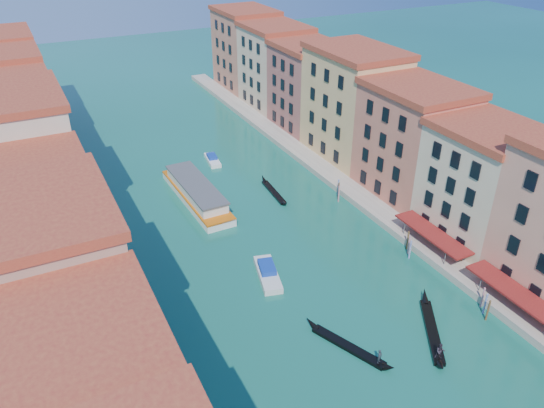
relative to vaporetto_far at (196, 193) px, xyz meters
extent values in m
cube|color=maroon|center=(-23.78, -44.47, 16.08)|extent=(12.80, 15.40, 1.00)
cube|color=#A27B62|center=(-23.78, -28.47, 8.08)|extent=(12.00, 17.00, 19.00)
cube|color=maroon|center=(-23.78, -28.47, 18.08)|extent=(12.80, 17.40, 1.00)
cube|color=tan|center=(-23.78, -12.97, 6.83)|extent=(12.00, 14.00, 16.50)
cube|color=maroon|center=(-23.78, -12.97, 15.58)|extent=(12.80, 14.40, 1.00)
cube|color=beige|center=(-23.78, 3.03, 8.58)|extent=(12.00, 18.00, 20.00)
cube|color=maroon|center=(-23.78, 3.03, 19.08)|extent=(12.80, 18.40, 1.00)
cube|color=tan|center=(-23.78, 20.03, 7.33)|extent=(12.00, 16.00, 17.50)
cube|color=maroon|center=(-23.78, 20.03, 16.58)|extent=(12.80, 16.40, 1.00)
cube|color=tan|center=(-23.78, 35.53, 7.83)|extent=(12.00, 15.00, 18.50)
cube|color=maroon|center=(-23.78, 35.53, 17.58)|extent=(12.80, 15.40, 1.00)
cube|color=tan|center=(-23.78, 51.53, 8.08)|extent=(12.00, 17.00, 19.00)
cube|color=#D7B78E|center=(32.22, -28.97, 6.83)|extent=(12.00, 14.00, 16.50)
cube|color=maroon|center=(32.22, -28.97, 15.58)|extent=(12.80, 14.40, 1.00)
cube|color=#C5664C|center=(32.22, -13.97, 7.58)|extent=(12.00, 16.00, 18.00)
cube|color=maroon|center=(32.22, -13.97, 17.08)|extent=(12.80, 16.40, 1.00)
cube|color=tan|center=(32.22, 3.03, 8.58)|extent=(12.00, 18.00, 20.00)
cube|color=maroon|center=(32.22, 3.03, 19.08)|extent=(12.80, 18.40, 1.00)
cube|color=#A2564A|center=(32.22, 19.53, 7.33)|extent=(12.00, 15.00, 17.50)
cube|color=maroon|center=(32.22, 19.53, 16.58)|extent=(12.80, 15.40, 1.00)
cube|color=#D6AF88|center=(32.22, 35.03, 7.83)|extent=(12.00, 16.00, 18.50)
cube|color=maroon|center=(32.22, 35.03, 17.58)|extent=(12.80, 16.40, 1.00)
cube|color=#BE6D50|center=(32.22, 51.53, 8.33)|extent=(12.00, 17.00, 19.50)
cube|color=maroon|center=(32.22, 51.53, 18.58)|extent=(12.80, 17.40, 1.00)
cube|color=gray|center=(24.22, -2.97, -0.92)|extent=(4.00, 140.00, 1.00)
cube|color=maroon|center=(24.42, -44.47, 1.58)|extent=(3.20, 15.30, 0.25)
cylinder|color=#505052|center=(23.02, -39.37, 0.08)|extent=(0.12, 0.12, 3.00)
cube|color=maroon|center=(24.42, -28.97, 1.58)|extent=(3.20, 12.60, 0.25)
cylinder|color=#505052|center=(23.02, -33.17, 0.08)|extent=(0.12, 0.12, 3.00)
cylinder|color=#505052|center=(23.02, -24.77, 0.08)|extent=(0.12, 0.12, 3.00)
cylinder|color=#543A1C|center=(20.72, -42.97, -0.12)|extent=(0.24, 0.24, 3.20)
cylinder|color=#543A1C|center=(21.32, -41.97, -0.12)|extent=(0.24, 0.24, 3.20)
cylinder|color=#543A1C|center=(21.92, -40.97, -0.12)|extent=(0.24, 0.24, 3.20)
cylinder|color=#543A1C|center=(20.72, -28.97, -0.12)|extent=(0.24, 0.24, 3.20)
cylinder|color=#543A1C|center=(21.32, -27.97, -0.12)|extent=(0.24, 0.24, 3.20)
cylinder|color=#543A1C|center=(21.92, -26.97, -0.12)|extent=(0.24, 0.24, 3.20)
cylinder|color=#543A1C|center=(20.72, -10.97, -0.12)|extent=(0.24, 0.24, 3.20)
cylinder|color=#543A1C|center=(21.32, -9.97, -0.12)|extent=(0.24, 0.24, 3.20)
cylinder|color=#543A1C|center=(21.92, -8.97, -0.12)|extent=(0.24, 0.24, 3.20)
cube|color=white|center=(0.00, 0.00, -0.78)|extent=(5.36, 21.30, 1.27)
cube|color=silver|center=(0.00, 0.00, 0.59)|extent=(4.71, 17.05, 1.69)
cube|color=#505052|center=(0.00, 0.00, 1.60)|extent=(5.04, 17.59, 0.26)
cube|color=#D5620C|center=(0.00, 0.00, -0.20)|extent=(5.41, 21.30, 0.26)
cube|color=black|center=(3.59, -39.52, -1.19)|extent=(4.59, 8.85, 0.46)
cone|color=black|center=(1.61, -34.84, -0.81)|extent=(1.64, 2.23, 1.71)
cone|color=black|center=(5.57, -44.20, -0.91)|extent=(1.50, 1.91, 1.50)
imported|color=#242B31|center=(5.09, -43.08, -0.14)|extent=(0.75, 0.63, 1.75)
cube|color=black|center=(13.52, -41.81, -1.17)|extent=(6.53, 9.36, 0.51)
cone|color=black|center=(16.56, -36.98, -0.73)|extent=(2.09, 2.49, 1.92)
cone|color=black|center=(10.49, -46.64, -0.85)|extent=(1.88, 2.15, 1.69)
imported|color=#2F2732|center=(11.22, -45.48, 0.02)|extent=(1.21, 1.14, 1.97)
cube|color=black|center=(12.47, -3.64, -1.21)|extent=(1.66, 8.59, 0.43)
cone|color=black|center=(12.81, 1.09, -0.85)|extent=(0.99, 1.96, 1.59)
cone|color=black|center=(12.13, -8.37, -0.94)|extent=(0.96, 1.63, 1.40)
cube|color=silver|center=(1.31, -24.01, -0.98)|extent=(4.23, 8.04, 0.88)
cube|color=#13379A|center=(1.45, -23.48, -0.21)|extent=(2.73, 3.68, 0.77)
cube|color=white|center=(7.73, 12.87, -1.07)|extent=(2.71, 6.37, 0.70)
cube|color=#13379A|center=(7.79, 13.30, -0.45)|extent=(1.91, 2.82, 0.62)
camera|label=1|loc=(-23.27, -74.33, 41.43)|focal=35.00mm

